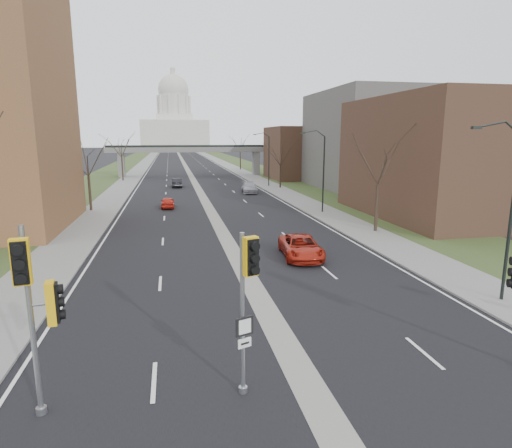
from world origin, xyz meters
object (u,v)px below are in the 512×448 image
object	(u,v)px
car_left_near	(168,202)
signal_pole_median	(247,287)
car_left_far	(177,183)
car_right_near	(301,247)
car_right_mid	(249,188)
signal_pole_left	(36,296)

from	to	relation	value
car_left_near	signal_pole_median	bearing A→B (deg)	94.69
car_left_far	car_right_near	xyz separation A→B (m)	(7.57, -44.23, 0.00)
car_right_near	car_right_mid	xyz separation A→B (m)	(2.78, 34.75, -0.00)
signal_pole_left	signal_pole_median	distance (m)	5.91
signal_pole_left	car_left_far	distance (m)	59.37
signal_pole_median	car_left_far	bearing A→B (deg)	71.32
car_left_far	signal_pole_left	bearing A→B (deg)	85.73
car_left_near	car_right_mid	bearing A→B (deg)	-134.30
signal_pole_left	car_right_near	xyz separation A→B (m)	(12.29, 14.88, -3.00)
car_left_near	car_right_near	bearing A→B (deg)	112.07
signal_pole_left	car_right_mid	world-z (taller)	signal_pole_left
signal_pole_median	car_left_near	size ratio (longest dim) A/B	1.39
car_right_mid	car_right_near	bearing A→B (deg)	-89.43
signal_pole_left	car_left_near	xyz separation A→B (m)	(3.32, 37.92, -3.10)
car_left_far	car_right_mid	xyz separation A→B (m)	(10.34, -9.48, 0.00)
signal_pole_left	car_left_far	bearing A→B (deg)	76.81
signal_pole_median	car_left_far	distance (m)	59.39
signal_pole_median	car_left_far	size ratio (longest dim) A/B	1.17
car_right_near	car_right_mid	bearing A→B (deg)	91.12
signal_pole_left	car_right_mid	xyz separation A→B (m)	(15.07, 49.62, -3.00)
signal_pole_median	car_right_near	size ratio (longest dim) A/B	0.99
car_right_mid	car_left_near	bearing A→B (deg)	-129.97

